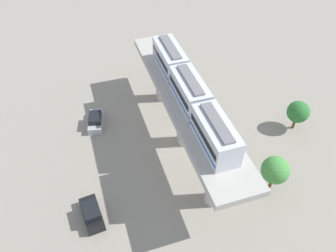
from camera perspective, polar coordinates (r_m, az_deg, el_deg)
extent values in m
plane|color=gray|center=(43.43, 2.72, -2.65)|extent=(120.00, 120.00, 0.00)
cylinder|color=#B7B2AA|center=(47.89, -0.97, 7.93)|extent=(1.90, 1.90, 6.69)
cylinder|color=#B7B2AA|center=(41.06, 2.88, 0.56)|extent=(1.90, 1.90, 6.69)
cylinder|color=#B7B2AA|center=(35.42, 8.10, -9.43)|extent=(1.90, 1.90, 6.69)
cube|color=#B7B2AA|center=(38.59, 3.07, 4.59)|extent=(5.20, 28.85, 0.80)
cube|color=silver|center=(41.97, 0.36, 11.49)|extent=(2.60, 6.60, 3.00)
cube|color=black|center=(41.84, 0.36, 11.78)|extent=(2.64, 6.07, 0.70)
cube|color=#1947B2|center=(42.38, 0.35, 10.64)|extent=(2.64, 6.34, 0.24)
cube|color=slate|center=(41.12, 0.37, 13.40)|extent=(1.10, 5.61, 0.24)
cube|color=silver|center=(36.64, 3.74, 5.90)|extent=(2.60, 6.60, 3.00)
cube|color=black|center=(36.49, 3.76, 6.20)|extent=(2.64, 6.07, 0.70)
cube|color=#1947B2|center=(37.11, 3.69, 4.98)|extent=(2.64, 6.34, 0.24)
cube|color=slate|center=(35.67, 3.86, 7.94)|extent=(1.10, 5.61, 0.24)
cube|color=silver|center=(31.94, 8.11, -1.50)|extent=(2.60, 6.60, 3.00)
cube|color=black|center=(31.77, 8.15, -1.18)|extent=(2.64, 6.07, 0.70)
cube|color=#1947B2|center=(32.48, 7.98, -2.43)|extent=(2.64, 6.34, 0.24)
cube|color=slate|center=(30.82, 8.40, 0.61)|extent=(1.10, 5.61, 0.24)
cube|color=#B2B5BA|center=(46.34, -12.24, 0.70)|extent=(2.68, 4.49, 1.00)
cube|color=black|center=(45.64, -12.37, 1.38)|extent=(2.10, 2.60, 0.76)
cube|color=black|center=(37.14, -12.87, -14.52)|extent=(2.21, 4.36, 1.00)
cube|color=black|center=(36.33, -13.06, -13.98)|extent=(1.86, 2.45, 0.76)
cylinder|color=brown|center=(47.58, 20.83, 0.63)|extent=(0.36, 0.36, 2.06)
sphere|color=#2D7233|center=(46.43, 21.39, 2.27)|extent=(2.89, 2.89, 2.89)
cylinder|color=brown|center=(39.77, 17.31, -8.93)|extent=(0.36, 0.36, 2.11)
sphere|color=#479342|center=(38.32, 17.90, -7.19)|extent=(3.13, 3.13, 3.13)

